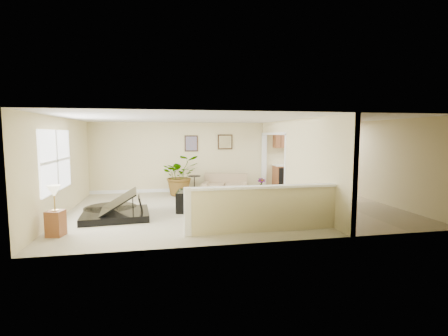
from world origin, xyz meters
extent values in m
plane|color=beige|center=(0.00, 0.00, 0.00)|extent=(9.00, 9.00, 0.00)
cube|color=beige|center=(0.00, 3.00, 1.25)|extent=(9.00, 0.04, 2.50)
cube|color=beige|center=(0.00, -3.00, 1.25)|extent=(9.00, 0.04, 2.50)
cube|color=beige|center=(-4.50, 0.00, 1.25)|extent=(0.04, 6.00, 2.50)
cube|color=beige|center=(4.50, 0.00, 1.25)|extent=(0.04, 6.00, 2.50)
cube|color=silver|center=(0.00, 0.00, 2.50)|extent=(9.00, 6.00, 0.04)
cube|color=gray|center=(3.15, 0.00, 0.00)|extent=(2.70, 6.00, 0.01)
cube|color=beige|center=(1.80, -1.20, 1.25)|extent=(0.12, 3.60, 2.50)
cube|color=beige|center=(1.80, 1.77, 2.30)|extent=(0.12, 2.35, 0.40)
cube|color=beige|center=(0.15, -2.30, 0.47)|extent=(3.30, 0.12, 0.95)
cube|color=white|center=(0.15, -2.30, 0.96)|extent=(3.40, 0.22, 0.05)
cube|color=white|center=(-1.50, -2.30, 0.50)|extent=(0.14, 0.14, 1.00)
cube|color=white|center=(-4.49, -0.50, 1.45)|extent=(0.05, 2.15, 1.45)
cube|color=#352313|center=(-0.95, 2.98, 1.75)|extent=(0.48, 0.03, 0.58)
cube|color=#8F5B6D|center=(-0.95, 2.96, 1.75)|extent=(0.40, 0.01, 0.50)
cube|color=#352313|center=(0.30, 2.98, 1.80)|extent=(0.55, 0.03, 0.55)
cube|color=white|center=(0.30, 2.96, 1.80)|extent=(0.46, 0.01, 0.46)
cube|color=#955531|center=(3.30, 2.70, 0.45)|extent=(2.30, 0.60, 0.90)
cube|color=white|center=(3.30, 2.70, 0.92)|extent=(2.36, 0.65, 0.04)
cube|color=black|center=(2.50, 2.69, 0.43)|extent=(0.60, 0.60, 0.84)
cube|color=#955531|center=(3.30, 2.82, 1.95)|extent=(2.30, 0.35, 0.75)
cube|color=black|center=(-3.15, -0.55, 0.84)|extent=(1.68, 1.49, 0.33)
cylinder|color=black|center=(-3.31, 0.05, 0.84)|extent=(1.35, 1.35, 0.33)
cube|color=silver|center=(-2.22, -0.55, 0.79)|extent=(0.33, 1.10, 0.02)
cube|color=black|center=(-3.26, -0.44, 1.13)|extent=(1.34, 1.35, 0.73)
cube|color=black|center=(-1.40, -0.07, 0.27)|extent=(0.55, 0.87, 0.54)
cube|color=tan|center=(0.17, 2.32, 0.22)|extent=(1.74, 1.30, 0.43)
cube|color=tan|center=(0.17, 2.65, 0.66)|extent=(1.54, 0.66, 0.45)
cube|color=tan|center=(-0.51, 2.32, 0.52)|extent=(0.44, 0.89, 0.17)
cube|color=tan|center=(0.85, 2.32, 0.52)|extent=(0.44, 0.89, 0.17)
cylinder|color=black|center=(-0.90, 2.47, 0.01)|extent=(0.32, 0.32, 0.03)
cylinder|color=black|center=(-0.90, 2.47, 0.32)|extent=(0.03, 0.03, 0.61)
cylinder|color=black|center=(-0.90, 2.47, 0.62)|extent=(0.44, 0.44, 0.03)
cylinder|color=black|center=(-1.40, 2.26, 0.14)|extent=(0.40, 0.40, 0.28)
imported|color=#185119|center=(-1.40, 2.26, 0.69)|extent=(1.42, 1.29, 1.38)
cylinder|color=black|center=(1.45, 2.14, 0.10)|extent=(0.27, 0.27, 0.19)
imported|color=#185119|center=(1.45, 2.14, 0.26)|extent=(0.33, 0.33, 0.53)
cube|color=#955531|center=(-4.15, -1.82, 0.26)|extent=(0.37, 0.37, 0.53)
cylinder|color=#AD8739|center=(-4.15, -1.82, 0.54)|extent=(0.14, 0.14, 0.02)
cylinder|color=#AD8739|center=(-4.15, -1.82, 0.71)|extent=(0.03, 0.03, 0.35)
cone|color=#FFF7D0|center=(-4.15, -1.82, 0.93)|extent=(0.28, 0.28, 0.23)
camera|label=1|loc=(-1.98, -8.81, 2.07)|focal=26.00mm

